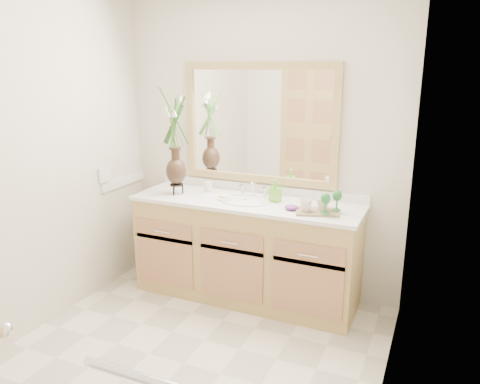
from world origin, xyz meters
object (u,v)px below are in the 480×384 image
at_px(soap_bottle, 275,192).
at_px(flower_vase, 174,128).
at_px(tray, 317,212).
at_px(tumbler, 208,187).

bearing_deg(soap_bottle, flower_vase, -164.45).
relative_size(soap_bottle, tray, 0.51).
distance_m(tumbler, tray, 1.02).
distance_m(flower_vase, tumbler, 0.57).
height_order(tumbler, tray, tumbler).
height_order(flower_vase, soap_bottle, flower_vase).
bearing_deg(soap_bottle, tumbler, -177.02).
bearing_deg(tray, soap_bottle, 141.29).
height_order(flower_vase, tumbler, flower_vase).
xyz_separation_m(tumbler, tray, (1.00, -0.20, -0.03)).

